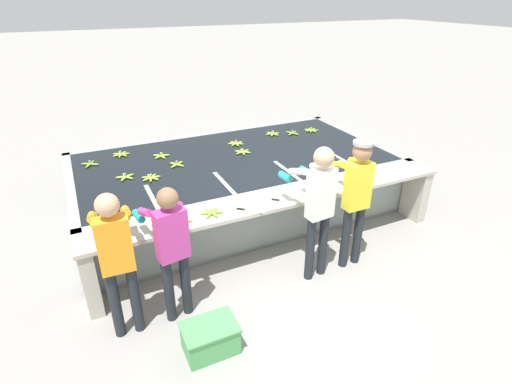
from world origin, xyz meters
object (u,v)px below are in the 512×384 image
Objects in this scene: banana_bunch_floating_2 at (161,156)px; banana_bunch_floating_8 at (311,130)px; banana_bunch_floating_5 at (292,133)px; banana_bunch_floating_6 at (151,178)px; banana_bunch_floating_0 at (177,164)px; crate at (210,338)px; knife_1 at (246,210)px; banana_bunch_floating_10 at (125,177)px; worker_3 at (355,192)px; banana_bunch_floating_3 at (243,152)px; banana_bunch_floating_12 at (121,154)px; banana_bunch_ledge_1 at (212,213)px; banana_bunch_floating_9 at (90,164)px; banana_bunch_ledge_0 at (180,222)px; knife_0 at (281,201)px; banana_bunch_floating_7 at (328,154)px; worker_0 at (116,253)px; banana_bunch_floating_4 at (236,143)px; worker_1 at (171,243)px; banana_bunch_ledge_2 at (359,182)px; banana_bunch_floating_1 at (318,166)px; worker_2 at (318,201)px; banana_bunch_floating_11 at (273,134)px.

banana_bunch_floating_2 and banana_bunch_floating_8 have the same top height.
banana_bunch_floating_6 is at bearing -162.82° from banana_bunch_floating_5.
banana_bunch_floating_0 is 0.45× the size of crate.
banana_bunch_floating_10 is at bearing 126.01° from knife_1.
banana_bunch_floating_3 is (-0.54, 2.24, -0.16)m from worker_3.
banana_bunch_floating_12 is 2.55m from banana_bunch_ledge_1.
worker_3 is 3.99m from banana_bunch_floating_9.
banana_bunch_floating_8 is 3.91m from banana_bunch_ledge_0.
banana_bunch_floating_8 is 2.95m from knife_0.
banana_bunch_floating_7 is at bearing 20.93° from banana_bunch_ledge_0.
banana_bunch_floating_5 and banana_bunch_floating_12 have the same top height.
knife_1 is at bearing -150.65° from banana_bunch_floating_7.
banana_bunch_floating_5 and banana_bunch_floating_6 have the same top height.
banana_bunch_floating_12 is 1.00× the size of banana_bunch_ledge_1.
banana_bunch_floating_4 is at bearing 48.04° from worker_0.
knife_1 is (0.41, -0.10, -0.01)m from banana_bunch_ledge_1.
banana_bunch_floating_6 is 1.02× the size of banana_bunch_floating_7.
knife_1 is at bearing -66.93° from banana_bunch_floating_12.
worker_1 is at bearing 179.04° from worker_3.
banana_bunch_ledge_0 is (-2.77, -1.06, 0.00)m from banana_bunch_floating_7.
banana_bunch_floating_0 is at bearing 127.51° from worker_3.
worker_1 is 2.79m from banana_bunch_ledge_2.
banana_bunch_floating_3 is 1.00× the size of banana_bunch_ledge_0.
worker_3 is 2.71m from banana_bunch_floating_4.
banana_bunch_floating_0 is at bearing 9.56° from banana_bunch_floating_10.
knife_1 is at bearing 50.17° from crate.
banana_bunch_floating_0 is 0.56m from banana_bunch_floating_6.
banana_bunch_floating_6 is at bearing -112.83° from banana_bunch_floating_2.
banana_bunch_ledge_0 is (-1.61, -2.19, 0.00)m from banana_bunch_floating_4.
banana_bunch_floating_3 is at bearing -98.03° from banana_bunch_floating_4.
banana_bunch_floating_6 is (-1.65, -0.81, 0.00)m from banana_bunch_floating_4.
banana_bunch_floating_5 is at bearing 75.80° from worker_3.
banana_bunch_floating_4 is at bearing 60.37° from banana_bunch_ledge_1.
banana_bunch_floating_0 is at bearing 153.19° from banana_bunch_floating_1.
worker_1 is 5.75× the size of banana_bunch_floating_2.
banana_bunch_floating_4 is 1.01× the size of knife_0.
banana_bunch_floating_1 and banana_bunch_floating_3 have the same top height.
worker_2 is 1.99m from banana_bunch_floating_7.
banana_bunch_floating_2 and banana_bunch_floating_11 have the same top height.
worker_2 reaches higher than banana_bunch_floating_6.
banana_bunch_floating_5 is 0.93× the size of banana_bunch_floating_8.
banana_bunch_floating_2 is at bearing -174.16° from banana_bunch_floating_11.
banana_bunch_floating_10 is (-2.46, 2.04, -0.16)m from worker_3.
banana_bunch_floating_4 is 0.99× the size of banana_bunch_ledge_0.
worker_0 reaches higher than knife_1.
worker_0 is 4.46m from banana_bunch_floating_5.
worker_2 is at bearing -62.97° from banana_bunch_floating_0.
banana_bunch_floating_3 is 1.95m from knife_1.
banana_bunch_floating_4 is at bearing 81.97° from banana_bunch_floating_3.
banana_bunch_floating_4 is 0.51× the size of crate.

